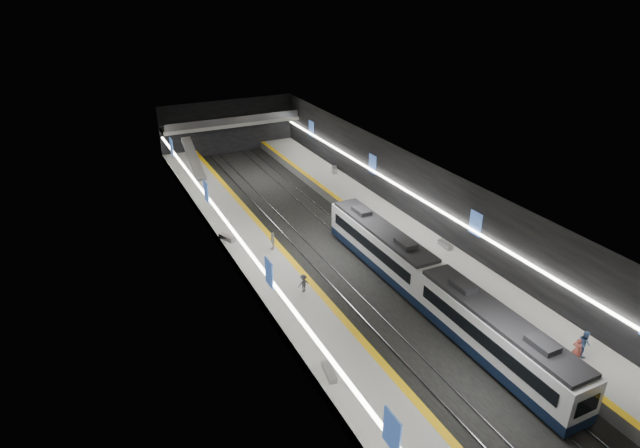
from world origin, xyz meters
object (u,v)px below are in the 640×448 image
passenger_right_a (577,350)px  passenger_left_a (273,241)px  escalator (193,158)px  passenger_left_b (303,283)px  train (430,284)px  bench_right_near (445,245)px  bench_right_far (335,170)px  bench_left_far (227,238)px  passenger_right_b (584,343)px  bench_left_near (329,372)px

passenger_right_a → passenger_left_a: bearing=18.7°
escalator → passenger_left_b: bearing=-88.1°
passenger_left_a → passenger_left_b: 8.06m
train → passenger_left_b: train is taller
train → passenger_left_b: bearing=150.0°
escalator → passenger_left_b: size_ratio=5.12×
bench_right_near → bench_right_far: bearing=92.4°
escalator → bench_right_far: bearing=-25.2°
train → bench_right_far: (6.67, 29.82, -0.95)m
bench_left_far → passenger_right_a: size_ratio=1.03×
train → bench_left_far: (-11.92, 16.95, -0.96)m
bench_right_far → passenger_right_b: 40.44m
bench_left_near → passenger_right_a: (15.68, -6.10, 0.71)m
bench_right_near → passenger_right_b: (-1.42, -16.99, 0.75)m
train → passenger_right_b: (5.15, -10.58, -0.23)m
bench_left_near → passenger_left_b: 10.30m
escalator → passenger_right_b: size_ratio=4.13×
passenger_left_a → passenger_right_b: bearing=36.5°
passenger_left_a → bench_right_near: bearing=72.4°
bench_left_near → bench_left_far: (-0.33, 21.73, 0.01)m
train → bench_right_far: train is taller
bench_left_far → bench_right_near: 21.29m
passenger_right_b → passenger_right_a: bearing=133.3°
passenger_left_b → bench_left_far: bearing=-83.9°
escalator → bench_right_far: 18.50m
passenger_left_a → bench_left_far: bearing=-131.1°
bench_right_near → train: bearing=-133.1°
bench_left_far → bench_right_near: bench_left_far is taller
bench_left_far → passenger_left_b: passenger_left_b is taller
passenger_left_b → bench_right_far: bearing=-130.4°
train → passenger_right_a: 11.62m
train → bench_right_far: bearing=77.4°
passenger_right_b → escalator: bearing=45.1°
escalator → passenger_right_b: escalator is taller
passenger_right_a → bench_right_far: bearing=-12.5°
passenger_right_b → passenger_left_a: size_ratio=1.11×
bench_right_near → passenger_right_a: passenger_right_a is taller
passenger_right_b → bench_left_far: bearing=59.4°
bench_right_near → bench_left_near: bearing=-145.8°
passenger_right_b → passenger_left_a: 27.44m
escalator → passenger_right_b: bearing=-72.6°
passenger_right_a → passenger_left_b: bearing=30.2°
bench_right_near → bench_right_far: 23.42m
bench_left_near → passenger_right_b: (16.74, -5.80, 0.74)m
bench_left_far → passenger_left_b: (2.97, -11.79, 0.54)m
bench_left_far → passenger_right_b: bearing=-81.4°
escalator → passenger_right_a: bearing=-73.8°
passenger_right_a → passenger_left_b: size_ratio=1.21×
passenger_right_b → bench_right_far: bearing=25.5°
bench_left_far → passenger_right_a: (16.01, -27.83, 0.71)m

